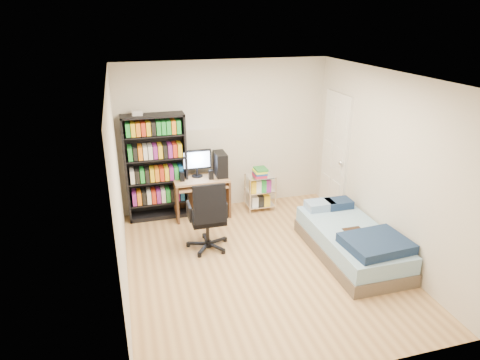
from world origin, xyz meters
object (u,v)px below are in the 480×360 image
object	(u,v)px
office_chair	(208,228)
computer_desk	(206,180)
media_shelf	(156,166)
bed	(352,241)

from	to	relation	value
office_chair	computer_desk	bearing A→B (deg)	79.89
media_shelf	computer_desk	bearing A→B (deg)	-7.38
media_shelf	bed	bearing A→B (deg)	-39.14
office_chair	bed	world-z (taller)	office_chair
media_shelf	bed	size ratio (longest dim) A/B	0.98
media_shelf	office_chair	distance (m)	1.49
media_shelf	office_chair	xyz separation A→B (m)	(0.58, -1.25, -0.55)
media_shelf	office_chair	size ratio (longest dim) A/B	1.72
bed	computer_desk	bearing A→B (deg)	131.36
computer_desk	bed	size ratio (longest dim) A/B	0.61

